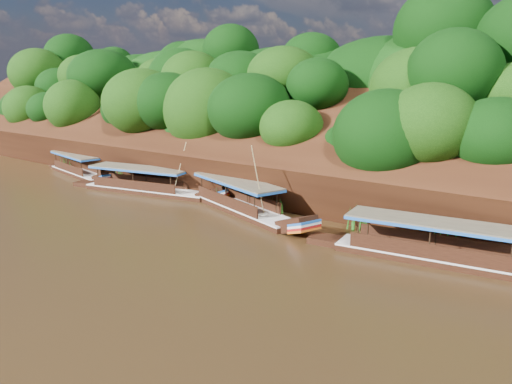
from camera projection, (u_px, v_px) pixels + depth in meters
ground at (189, 245)px, 31.16m from camera, size 160.00×160.00×0.00m
riverbank at (356, 164)px, 48.23m from camera, size 120.00×30.06×19.40m
boat_0 at (460, 257)px, 27.57m from camera, size 14.75×4.07×6.46m
boat_1 at (247, 207)px, 37.75m from camera, size 13.97×6.12×6.12m
boat_2 at (154, 188)px, 44.36m from camera, size 14.55×5.05×5.24m
boat_3 at (82, 171)px, 52.07m from camera, size 12.43×4.03×2.61m
reeds at (239, 194)px, 40.50m from camera, size 50.47×2.54×2.16m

